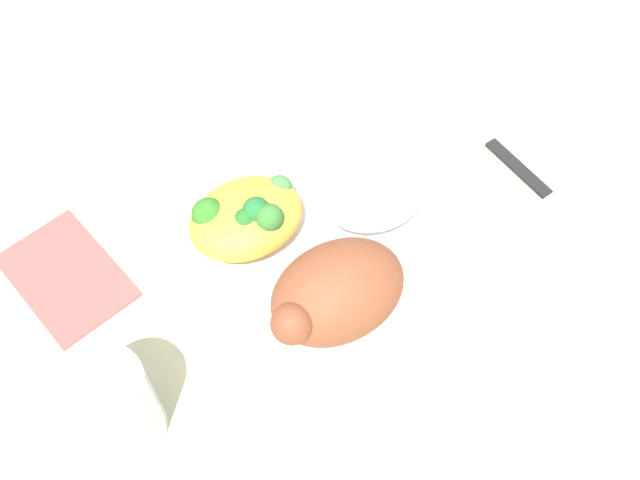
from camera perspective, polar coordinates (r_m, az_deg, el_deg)
The scene contains 9 objects.
ground_plane at distance 0.64m, azimuth 0.00°, elevation -1.30°, with size 2.00×2.00×0.00m, color #C3BE8F.
plate at distance 0.64m, azimuth 0.00°, elevation -0.88°, with size 0.30×0.30×0.02m.
roasted_chicken at distance 0.56m, azimuth 1.24°, elevation -4.19°, with size 0.12×0.08×0.07m.
rice_pile at distance 0.64m, azimuth 4.35°, elevation 3.63°, with size 0.09×0.08×0.03m, color white.
mac_cheese_with_broccoli at distance 0.62m, azimuth -5.88°, elevation 1.89°, with size 0.10×0.08×0.05m.
fork at distance 0.71m, azimuth 14.08°, elevation 4.81°, with size 0.03×0.14×0.01m.
knife at distance 0.71m, azimuth 17.44°, elevation 3.47°, with size 0.03×0.19×0.01m.
water_glass at distance 0.56m, azimuth -16.00°, elevation -12.57°, with size 0.06×0.06×0.09m, color silver.
napkin at distance 0.67m, azimuth -19.35°, elevation -2.67°, with size 0.08×0.12×0.00m, color #DB4C47.
Camera 1 is at (0.17, 0.29, 0.55)m, focal length 40.70 mm.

